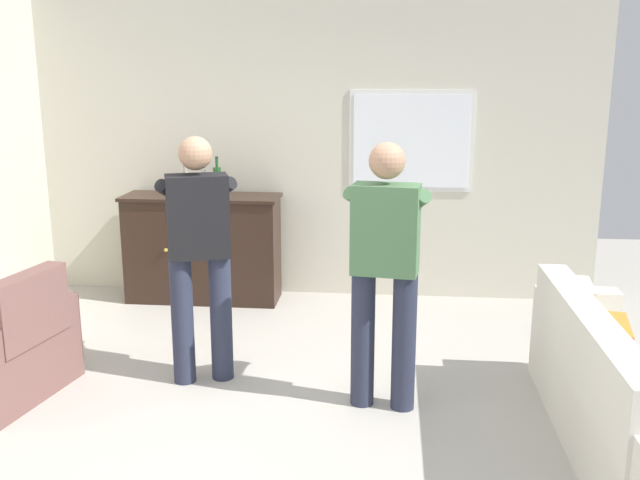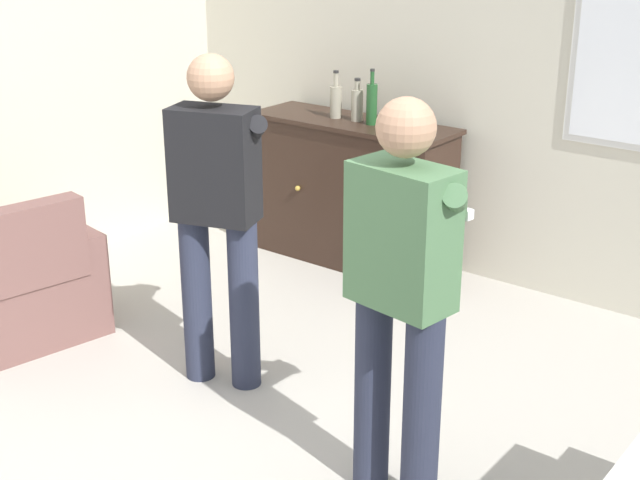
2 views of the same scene
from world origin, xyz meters
The scene contains 10 objects.
ground centered at (0.00, 0.00, 0.00)m, with size 10.40×10.40×0.00m, color #B2ADA3.
wall_back_with_window centered at (0.02, 2.66, 1.40)m, with size 5.20×0.15×2.80m.
couch centered at (1.95, -0.21, 0.34)m, with size 0.57×2.28×0.84m.
armchair centered at (-1.78, 0.18, 0.29)m, with size 0.79×0.98×0.85m.
sideboard_cabinet centered at (-1.00, 2.30, 0.49)m, with size 1.43×0.49×0.99m.
bottle_wine_green centered at (-1.14, 2.30, 1.10)m, with size 0.08×0.08×0.31m.
bottle_liquor_amber centered at (-0.97, 2.31, 1.10)m, with size 0.08×0.08×0.28m.
bottle_spirits_clear centered at (-0.84, 2.29, 1.12)m, with size 0.07×0.07×0.36m.
person_standing_left centered at (-0.56, 0.57, 0.94)m, with size 0.53×0.52×1.68m.
person_standing_right centered at (0.68, 0.29, 0.94)m, with size 0.55×0.50×1.68m.
Camera 1 is at (0.70, -3.93, 2.09)m, focal length 40.00 mm.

